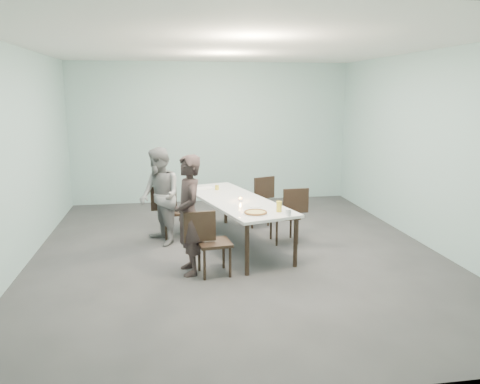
{
  "coord_description": "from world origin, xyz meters",
  "views": [
    {
      "loc": [
        -1.02,
        -6.66,
        2.37
      ],
      "look_at": [
        0.0,
        -0.33,
        1.0
      ],
      "focal_mm": 35.0,
      "sensor_mm": 36.0,
      "label": 1
    }
  ],
  "objects": [
    {
      "name": "ground",
      "position": [
        0.0,
        0.0,
        0.0
      ],
      "size": [
        7.0,
        7.0,
        0.0
      ],
      "primitive_type": "plane",
      "color": "#333335",
      "rests_on": "ground"
    },
    {
      "name": "room_shell",
      "position": [
        0.0,
        0.0,
        2.03
      ],
      "size": [
        6.02,
        7.02,
        3.01
      ],
      "color": "#94BAB9",
      "rests_on": "ground"
    },
    {
      "name": "table",
      "position": [
        0.02,
        0.35,
        0.69
      ],
      "size": [
        1.57,
        2.75,
        0.75
      ],
      "rotation": [
        0.0,
        0.0,
        0.27
      ],
      "color": "white",
      "rests_on": "ground"
    },
    {
      "name": "chair_near_left",
      "position": [
        -0.5,
        -0.82,
        0.5
      ],
      "size": [
        0.63,
        0.47,
        0.87
      ],
      "rotation": [
        0.0,
        0.0,
        0.13
      ],
      "color": "black",
      "rests_on": "ground"
    },
    {
      "name": "chair_far_left",
      "position": [
        -0.96,
        0.9,
        0.5
      ],
      "size": [
        0.61,
        0.43,
        0.87
      ],
      "rotation": [
        0.0,
        0.0,
        0.02
      ],
      "color": "black",
      "rests_on": "ground"
    },
    {
      "name": "chair_near_right",
      "position": [
        0.91,
        0.38,
        0.5
      ],
      "size": [
        0.62,
        0.44,
        0.87
      ],
      "rotation": [
        0.0,
        0.0,
        3.19
      ],
      "color": "black",
      "rests_on": "ground"
    },
    {
      "name": "chair_far_right",
      "position": [
        0.64,
        1.44,
        0.5
      ],
      "size": [
        0.65,
        0.54,
        0.87
      ],
      "rotation": [
        0.0,
        0.0,
        3.5
      ],
      "color": "black",
      "rests_on": "ground"
    },
    {
      "name": "diner_near",
      "position": [
        -0.74,
        -0.71,
        0.8
      ],
      "size": [
        0.47,
        0.63,
        1.59
      ],
      "primitive_type": "imported",
      "rotation": [
        0.0,
        0.0,
        -1.41
      ],
      "color": "black",
      "rests_on": "ground"
    },
    {
      "name": "diner_far",
      "position": [
        -1.13,
        0.61,
        0.77
      ],
      "size": [
        0.83,
        0.92,
        1.54
      ],
      "primitive_type": "imported",
      "rotation": [
        0.0,
        0.0,
        -1.17
      ],
      "color": "slate",
      "rests_on": "ground"
    },
    {
      "name": "pizza",
      "position": [
        0.17,
        -0.62,
        0.77
      ],
      "size": [
        0.34,
        0.34,
        0.04
      ],
      "color": "white",
      "rests_on": "table"
    },
    {
      "name": "side_plate",
      "position": [
        0.24,
        -0.22,
        0.76
      ],
      "size": [
        0.18,
        0.18,
        0.01
      ],
      "primitive_type": "cylinder",
      "color": "white",
      "rests_on": "table"
    },
    {
      "name": "beer_glass",
      "position": [
        0.51,
        -0.56,
        0.82
      ],
      "size": [
        0.08,
        0.08,
        0.15
      ],
      "primitive_type": "cylinder",
      "color": "gold",
      "rests_on": "table"
    },
    {
      "name": "water_tumbler",
      "position": [
        0.58,
        -0.78,
        0.8
      ],
      "size": [
        0.08,
        0.08,
        0.09
      ],
      "primitive_type": "cylinder",
      "color": "silver",
      "rests_on": "table"
    },
    {
      "name": "tealight",
      "position": [
        0.09,
        0.16,
        0.77
      ],
      "size": [
        0.06,
        0.06,
        0.05
      ],
      "color": "silver",
      "rests_on": "table"
    },
    {
      "name": "amber_tumbler",
      "position": [
        -0.17,
        1.07,
        0.79
      ],
      "size": [
        0.07,
        0.07,
        0.08
      ],
      "primitive_type": "cylinder",
      "color": "gold",
      "rests_on": "table"
    },
    {
      "name": "menu",
      "position": [
        -0.37,
        1.23,
        0.75
      ],
      "size": [
        0.35,
        0.29,
        0.01
      ],
      "primitive_type": "cube",
      "rotation": [
        0.0,
        0.0,
        0.27
      ],
      "color": "silver",
      "rests_on": "table"
    }
  ]
}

